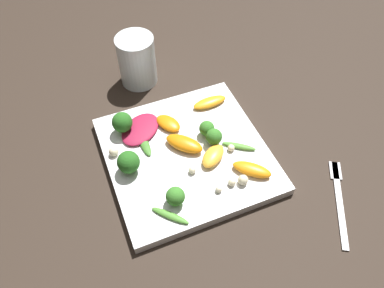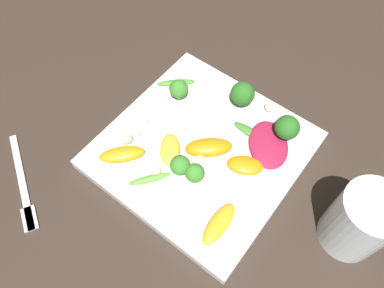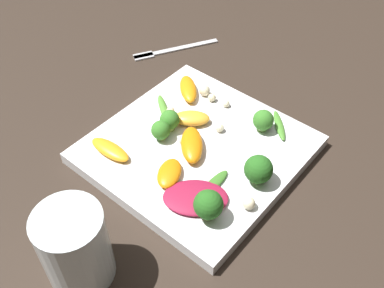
% 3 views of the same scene
% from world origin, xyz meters
% --- Properties ---
extents(ground_plane, '(2.40, 2.40, 0.00)m').
position_xyz_m(ground_plane, '(0.00, 0.00, 0.00)').
color(ground_plane, '#2D231C').
extents(plate, '(0.30, 0.30, 0.02)m').
position_xyz_m(plate, '(0.00, 0.00, 0.01)').
color(plate, white).
rests_on(plate, ground_plane).
extents(drinking_glass, '(0.08, 0.08, 0.11)m').
position_xyz_m(drinking_glass, '(-0.02, 0.25, 0.06)').
color(drinking_glass, silver).
rests_on(drinking_glass, ground_plane).
extents(fork, '(0.10, 0.16, 0.01)m').
position_xyz_m(fork, '(0.23, -0.18, 0.00)').
color(fork, '#B2B2B7').
rests_on(fork, ground_plane).
extents(radicchio_leaf_0, '(0.11, 0.11, 0.01)m').
position_xyz_m(radicchio_leaf_0, '(-0.07, 0.08, 0.03)').
color(radicchio_leaf_0, maroon).
rests_on(radicchio_leaf_0, plate).
extents(orange_segment_0, '(0.07, 0.03, 0.01)m').
position_xyz_m(orange_segment_0, '(0.09, 0.10, 0.03)').
color(orange_segment_0, orange).
rests_on(orange_segment_0, plate).
extents(orange_segment_1, '(0.06, 0.07, 0.02)m').
position_xyz_m(orange_segment_1, '(-0.01, 0.08, 0.03)').
color(orange_segment_1, orange).
rests_on(orange_segment_1, plate).
extents(orange_segment_2, '(0.08, 0.08, 0.02)m').
position_xyz_m(orange_segment_2, '(-0.00, 0.01, 0.03)').
color(orange_segment_2, orange).
rests_on(orange_segment_2, plate).
extents(orange_segment_3, '(0.07, 0.07, 0.02)m').
position_xyz_m(orange_segment_3, '(0.09, -0.09, 0.03)').
color(orange_segment_3, orange).
rests_on(orange_segment_3, plate).
extents(orange_segment_4, '(0.07, 0.06, 0.02)m').
position_xyz_m(orange_segment_4, '(0.04, -0.03, 0.03)').
color(orange_segment_4, '#FCAD33').
rests_on(orange_segment_4, plate).
extents(broccoli_floret_0, '(0.04, 0.04, 0.05)m').
position_xyz_m(broccoli_floret_0, '(-0.10, 0.09, 0.05)').
color(broccoli_floret_0, '#84AD5B').
rests_on(broccoli_floret_0, plate).
extents(broccoli_floret_1, '(0.03, 0.03, 0.03)m').
position_xyz_m(broccoli_floret_1, '(0.05, 0.03, 0.04)').
color(broccoli_floret_1, '#84AD5B').
rests_on(broccoli_floret_1, plate).
extents(broccoli_floret_2, '(0.04, 0.04, 0.05)m').
position_xyz_m(broccoli_floret_2, '(-0.11, 0.00, 0.05)').
color(broccoli_floret_2, '#84AD5B').
rests_on(broccoli_floret_2, plate).
extents(broccoli_floret_3, '(0.03, 0.03, 0.04)m').
position_xyz_m(broccoli_floret_3, '(0.06, 0.00, 0.04)').
color(broccoli_floret_3, '#84AD5B').
rests_on(broccoli_floret_3, plate).
extents(broccoli_floret_4, '(0.03, 0.03, 0.04)m').
position_xyz_m(broccoli_floret_4, '(-0.06, -0.09, 0.04)').
color(broccoli_floret_4, '#84AD5B').
rests_on(broccoli_floret_4, plate).
extents(arugula_sprig_0, '(0.06, 0.05, 0.01)m').
position_xyz_m(arugula_sprig_0, '(0.10, -0.03, 0.02)').
color(arugula_sprig_0, '#518E33').
rests_on(arugula_sprig_0, plate).
extents(arugula_sprig_1, '(0.02, 0.06, 0.01)m').
position_xyz_m(arugula_sprig_1, '(-0.07, 0.05, 0.02)').
color(arugula_sprig_1, '#3D7528').
rests_on(arugula_sprig_1, plate).
extents(arugula_sprig_2, '(0.06, 0.06, 0.01)m').
position_xyz_m(arugula_sprig_2, '(-0.08, -0.12, 0.02)').
color(arugula_sprig_2, '#47842D').
rests_on(arugula_sprig_2, plate).
extents(macadamia_nut_0, '(0.01, 0.01, 0.01)m').
position_xyz_m(macadamia_nut_0, '(-0.01, -0.05, 0.03)').
color(macadamia_nut_0, beige).
rests_on(macadamia_nut_0, plate).
extents(macadamia_nut_1, '(0.01, 0.01, 0.01)m').
position_xyz_m(macadamia_nut_1, '(0.02, -0.10, 0.03)').
color(macadamia_nut_1, beige).
rests_on(macadamia_nut_1, plate).
extents(macadamia_nut_2, '(0.01, 0.01, 0.01)m').
position_xyz_m(macadamia_nut_2, '(0.05, -0.10, 0.03)').
color(macadamia_nut_2, beige).
rests_on(macadamia_nut_2, plate).
extents(macadamia_nut_3, '(0.02, 0.02, 0.02)m').
position_xyz_m(macadamia_nut_3, '(0.07, -0.10, 0.03)').
color(macadamia_nut_3, beige).
rests_on(macadamia_nut_3, plate).
extents(macadamia_nut_4, '(0.01, 0.01, 0.01)m').
position_xyz_m(macadamia_nut_4, '(0.02, 0.01, 0.03)').
color(macadamia_nut_4, beige).
rests_on(macadamia_nut_4, plate).
extents(macadamia_nut_5, '(0.01, 0.01, 0.01)m').
position_xyz_m(macadamia_nut_5, '(0.08, -0.03, 0.03)').
color(macadamia_nut_5, beige).
rests_on(macadamia_nut_5, plate).
extents(macadamia_nut_6, '(0.02, 0.02, 0.02)m').
position_xyz_m(macadamia_nut_6, '(-0.13, 0.05, 0.03)').
color(macadamia_nut_6, beige).
rests_on(macadamia_nut_6, plate).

